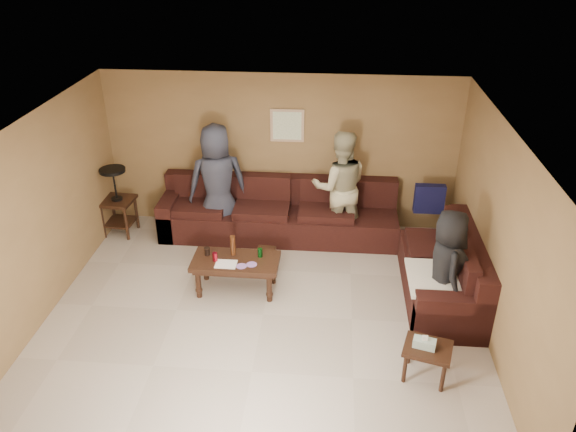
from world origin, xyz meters
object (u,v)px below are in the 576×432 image
object	(u,v)px
sectional_sofa	(330,236)
waste_bin	(266,259)
coffee_table	(236,264)
person_middle	(340,187)
end_table_left	(117,200)
person_left	(218,183)
person_right	(446,267)
side_table_right	(427,351)

from	to	relation	value
sectional_sofa	waste_bin	bearing A→B (deg)	-154.12
coffee_table	person_middle	world-z (taller)	person_middle
waste_bin	person_middle	world-z (taller)	person_middle
coffee_table	end_table_left	world-z (taller)	end_table_left
person_left	coffee_table	bearing A→B (deg)	90.55
coffee_table	person_right	distance (m)	2.72
side_table_right	person_left	world-z (taller)	person_left
coffee_table	waste_bin	size ratio (longest dim) A/B	3.75
coffee_table	person_right	size ratio (longest dim) A/B	0.77
person_left	sectional_sofa	bearing A→B (deg)	146.67
coffee_table	person_left	world-z (taller)	person_left
sectional_sofa	end_table_left	bearing A→B (deg)	173.00
side_table_right	person_middle	world-z (taller)	person_middle
coffee_table	person_middle	bearing A→B (deg)	48.06
side_table_right	person_middle	size ratio (longest dim) A/B	0.34
sectional_sofa	person_right	world-z (taller)	person_right
person_left	side_table_right	bearing A→B (deg)	115.86
end_table_left	side_table_right	bearing A→B (deg)	-32.72
end_table_left	person_right	bearing A→B (deg)	-20.35
sectional_sofa	person_left	distance (m)	1.90
coffee_table	waste_bin	xyz separation A→B (m)	(0.34, 0.55, -0.26)
end_table_left	side_table_right	distance (m)	5.30
coffee_table	side_table_right	bearing A→B (deg)	-31.93
sectional_sofa	coffee_table	bearing A→B (deg)	-141.37
side_table_right	sectional_sofa	bearing A→B (deg)	114.16
sectional_sofa	person_middle	world-z (taller)	person_middle
sectional_sofa	person_left	bearing A→B (deg)	165.08
sectional_sofa	person_right	bearing A→B (deg)	-43.66
waste_bin	person_middle	distance (m)	1.59
side_table_right	person_left	distance (m)	4.11
side_table_right	person_left	size ratio (longest dim) A/B	0.32
coffee_table	waste_bin	bearing A→B (deg)	58.60
person_right	sectional_sofa	bearing A→B (deg)	40.63
waste_bin	person_left	distance (m)	1.45
coffee_table	person_middle	xyz separation A→B (m)	(1.37, 1.52, 0.48)
coffee_table	waste_bin	distance (m)	0.70
person_left	waste_bin	bearing A→B (deg)	114.48
person_middle	person_right	size ratio (longest dim) A/B	1.18
coffee_table	person_left	bearing A→B (deg)	108.95
side_table_right	end_table_left	bearing A→B (deg)	147.28
person_left	person_middle	xyz separation A→B (m)	(1.87, 0.07, -0.03)
sectional_sofa	end_table_left	world-z (taller)	end_table_left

